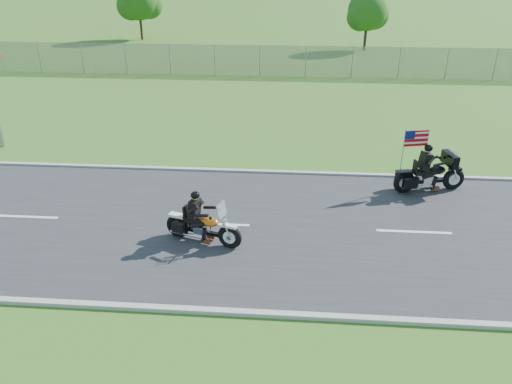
{
  "coord_description": "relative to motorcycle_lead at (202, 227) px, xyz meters",
  "views": [
    {
      "loc": [
        0.32,
        -13.09,
        7.58
      ],
      "look_at": [
        -0.7,
        0.0,
        1.18
      ],
      "focal_mm": 35.0,
      "sensor_mm": 36.0,
      "label": 1
    }
  ],
  "objects": [
    {
      "name": "motorcycle_lead",
      "position": [
        0.0,
        0.0,
        0.0
      ],
      "size": [
        2.32,
        1.03,
        1.6
      ],
      "rotation": [
        0.0,
        0.0,
        -0.3
      ],
      "color": "black",
      "rests_on": "ground"
    },
    {
      "name": "motorcycle_follow",
      "position": [
        7.21,
        3.94,
        0.09
      ],
      "size": [
        2.56,
        1.11,
        2.16
      ],
      "rotation": [
        0.0,
        0.0,
        0.23
      ],
      "color": "black",
      "rests_on": "ground"
    },
    {
      "name": "tree_fence_mid",
      "position": [
        -11.79,
        35.03,
        2.8
      ],
      "size": [
        3.96,
        3.69,
        5.3
      ],
      "color": "#382316",
      "rests_on": "ground"
    },
    {
      "name": "ground",
      "position": [
        2.16,
        0.99,
        -0.51
      ],
      "size": [
        420.0,
        420.0,
        0.0
      ],
      "primitive_type": "plane",
      "color": "#3B5B1C",
      "rests_on": "ground"
    },
    {
      "name": "tree_fence_near",
      "position": [
        8.21,
        31.03,
        2.47
      ],
      "size": [
        3.52,
        3.28,
        4.75
      ],
      "color": "#382316",
      "rests_on": "ground"
    },
    {
      "name": "curb_north",
      "position": [
        2.16,
        5.04,
        -0.46
      ],
      "size": [
        120.0,
        0.18,
        0.12
      ],
      "primitive_type": "cube",
      "color": "#9E9B93",
      "rests_on": "ground"
    },
    {
      "name": "fence",
      "position": [
        -2.84,
        20.99,
        0.49
      ],
      "size": [
        60.0,
        0.03,
        2.0
      ],
      "primitive_type": "cube",
      "color": "gray",
      "rests_on": "ground"
    },
    {
      "name": "road",
      "position": [
        2.16,
        0.99,
        -0.49
      ],
      "size": [
        120.0,
        8.0,
        0.04
      ],
      "primitive_type": "cube",
      "color": "#28282B",
      "rests_on": "ground"
    },
    {
      "name": "curb_south",
      "position": [
        2.16,
        -3.06,
        -0.46
      ],
      "size": [
        120.0,
        0.18,
        0.12
      ],
      "primitive_type": "cube",
      "color": "#9E9B93",
      "rests_on": "ground"
    }
  ]
}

